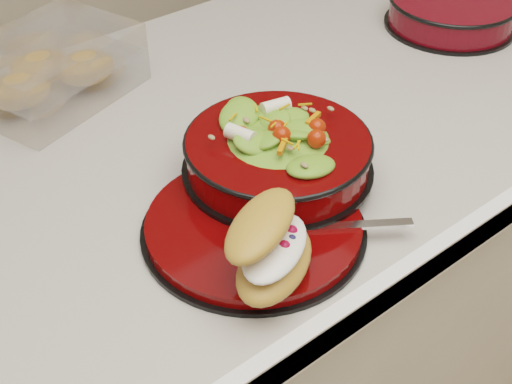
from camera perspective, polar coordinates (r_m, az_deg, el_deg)
island_counter at (r=1.36m, az=-0.04°, el=-9.73°), size 1.24×0.74×0.90m
dinner_plate at (r=0.85m, az=-0.11°, el=-2.74°), size 0.27×0.27×0.02m
salad_bowl at (r=0.90m, az=1.76°, el=3.61°), size 0.25×0.25×0.10m
croissant at (r=0.76m, az=1.21°, el=-4.36°), size 0.15×0.14×0.08m
fork at (r=0.84m, az=6.28°, el=-2.76°), size 0.15×0.11×0.00m
pastry_box at (r=1.14m, az=-16.10°, el=9.38°), size 0.29×0.24×0.09m
extra_bowl at (r=1.36m, az=15.38°, el=13.82°), size 0.24×0.24×0.05m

